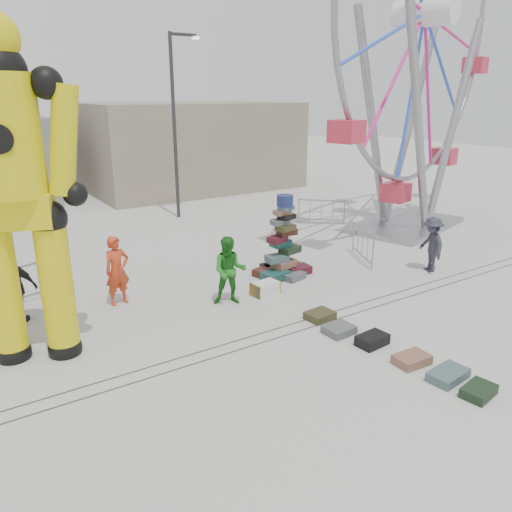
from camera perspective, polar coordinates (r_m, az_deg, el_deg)
ground at (r=11.68m, az=4.77°, el=-10.28°), size 90.00×90.00×0.00m
track_line_near at (r=12.10m, az=3.01°, el=-9.15°), size 40.00×0.04×0.01m
track_line_far at (r=12.39m, az=1.92°, el=-8.44°), size 40.00×0.04×0.01m
building_right at (r=31.23m, az=-7.70°, el=12.41°), size 12.00×8.00×5.00m
lamp_post_right at (r=23.11m, az=-9.15°, el=15.30°), size 1.41×0.25×8.00m
suitcase_tower at (r=15.77m, az=3.06°, el=0.32°), size 1.83×1.61×2.59m
crash_test_dummy at (r=11.05m, az=-25.85°, el=7.25°), size 2.82×1.51×7.21m
ferris_wheel at (r=22.01m, az=18.43°, el=22.06°), size 12.47×4.49×14.97m
steamer_trunk at (r=14.40m, az=1.06°, el=-3.71°), size 0.84×0.54×0.37m
row_case_0 at (r=13.01m, az=7.31°, el=-6.75°), size 0.75×0.61×0.20m
row_case_1 at (r=12.35m, az=9.47°, el=-8.30°), size 0.73×0.61×0.20m
row_case_2 at (r=11.96m, az=13.15°, el=-9.32°), size 0.78×0.53×0.25m
row_case_3 at (r=11.43m, az=17.37°, el=-11.22°), size 0.79×0.55×0.21m
row_case_4 at (r=11.11m, az=21.10°, el=-12.56°), size 0.92×0.61×0.20m
row_case_5 at (r=10.81m, az=24.10°, el=-13.91°), size 0.79×0.58×0.19m
barricade_dummy_c at (r=14.91m, az=-26.89°, el=-3.48°), size 1.93×0.72×1.10m
barricade_wheel_front at (r=17.59m, az=12.07°, el=1.24°), size 0.95×1.85×1.10m
barricade_wheel_back at (r=22.30m, az=7.47°, el=5.06°), size 1.51×1.46×1.10m
pedestrian_red at (r=14.03m, az=-15.58°, el=-1.62°), size 0.76×0.56×1.93m
pedestrian_green at (r=13.56m, az=-3.03°, el=-1.68°), size 1.17×1.10×1.90m
pedestrian_black at (r=13.77m, az=-25.87°, el=-3.23°), size 1.20×0.99×1.91m
pedestrian_grey at (r=17.02m, az=19.40°, el=1.26°), size 1.05×1.33×1.80m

